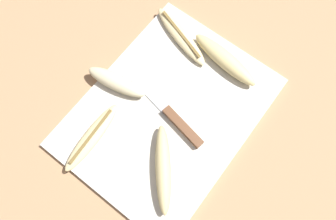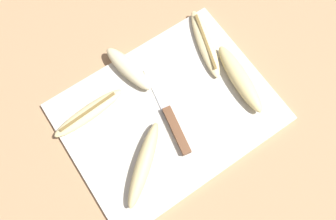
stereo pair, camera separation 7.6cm
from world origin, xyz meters
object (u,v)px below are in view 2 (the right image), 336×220
(knife, at_px, (173,124))
(banana_mellow_near, at_px, (89,113))
(banana_golden_short, at_px, (240,78))
(banana_cream_curved, at_px, (128,69))
(banana_spotted_left, at_px, (144,164))
(banana_ripe_center, at_px, (205,43))

(knife, distance_m, banana_mellow_near, 0.20)
(knife, height_order, banana_golden_short, banana_golden_short)
(banana_cream_curved, height_order, banana_mellow_near, banana_cream_curved)
(banana_mellow_near, bearing_deg, banana_cream_curved, 16.60)
(knife, relative_size, banana_golden_short, 1.19)
(banana_spotted_left, height_order, banana_ripe_center, banana_spotted_left)
(banana_spotted_left, relative_size, banana_cream_curved, 1.10)
(knife, bearing_deg, banana_spotted_left, -148.82)
(knife, xyz_separation_m, banana_ripe_center, (0.18, 0.13, 0.00))
(banana_mellow_near, distance_m, banana_ripe_center, 0.33)
(knife, xyz_separation_m, banana_spotted_left, (-0.11, -0.04, 0.01))
(knife, distance_m, banana_cream_curved, 0.17)
(banana_mellow_near, relative_size, banana_ripe_center, 0.94)
(banana_golden_short, height_order, banana_ripe_center, banana_golden_short)
(banana_cream_curved, distance_m, banana_mellow_near, 0.14)
(banana_spotted_left, relative_size, banana_golden_short, 0.88)
(banana_spotted_left, relative_size, banana_mellow_near, 0.92)
(knife, height_order, banana_spotted_left, banana_spotted_left)
(banana_mellow_near, relative_size, banana_golden_short, 0.96)
(knife, distance_m, banana_ripe_center, 0.22)
(banana_spotted_left, height_order, banana_golden_short, same)
(banana_spotted_left, bearing_deg, banana_ripe_center, 30.06)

